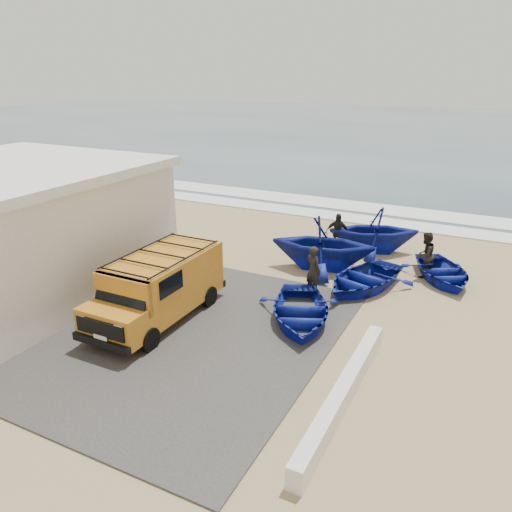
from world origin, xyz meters
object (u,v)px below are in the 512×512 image
at_px(boat_near_right, 363,279).
at_px(boat_mid_right, 442,272).
at_px(boat_near_left, 300,311).
at_px(fisherman_middle, 425,255).
at_px(building, 2,230).
at_px(boat_mid_left, 323,243).
at_px(boat_far_left, 374,230).
at_px(parapet, 344,393).
at_px(van, 159,285).
at_px(fisherman_front, 313,270).
at_px(fisherman_back, 337,233).

distance_m(boat_near_right, boat_mid_right, 3.13).
distance_m(boat_near_left, fisherman_middle, 6.14).
bearing_deg(fisherman_middle, boat_near_left, -4.37).
bearing_deg(fisherman_middle, building, -36.67).
relative_size(boat_mid_left, fisherman_middle, 2.28).
relative_size(boat_mid_left, boat_mid_right, 1.17).
bearing_deg(fisherman_middle, boat_near_right, -16.55).
xyz_separation_m(boat_mid_left, boat_far_left, (1.27, 2.79, -0.07)).
bearing_deg(parapet, boat_mid_right, 83.03).
xyz_separation_m(boat_far_left, fisherman_middle, (2.38, -1.82, -0.11)).
distance_m(building, van, 6.25).
bearing_deg(parapet, boat_mid_left, 113.12).
bearing_deg(boat_mid_left, fisherman_front, 179.93).
relative_size(boat_far_left, fisherman_front, 2.13).
bearing_deg(building, fisherman_back, 44.36).
distance_m(boat_mid_right, boat_far_left, 3.68).
bearing_deg(parapet, boat_far_left, 100.88).
relative_size(boat_far_left, fisherman_middle, 2.14).
bearing_deg(fisherman_front, fisherman_middle, -107.90).
xyz_separation_m(building, fisherman_middle, (12.86, 7.68, -1.30)).
height_order(building, fisherman_front, building).
xyz_separation_m(boat_mid_left, fisherman_middle, (3.65, 0.97, -0.18)).
relative_size(boat_near_left, fisherman_middle, 2.12).
xyz_separation_m(boat_mid_left, boat_mid_right, (4.34, 0.87, -0.69)).
relative_size(van, fisherman_back, 2.94).
relative_size(boat_mid_right, fisherman_middle, 1.95).
distance_m(van, fisherman_middle, 9.82).
bearing_deg(boat_far_left, fisherman_middle, 28.97).
bearing_deg(fisherman_front, boat_near_left, 126.43).
bearing_deg(van, parapet, -13.41).
distance_m(parapet, fisherman_front, 6.10).
bearing_deg(boat_near_right, building, -136.06).
relative_size(boat_near_left, boat_far_left, 0.99).
bearing_deg(parapet, boat_near_right, 101.63).
height_order(boat_near_left, boat_mid_left, boat_mid_left).
bearing_deg(boat_far_left, van, -49.28).
distance_m(fisherman_middle, fisherman_back, 3.96).
distance_m(parapet, boat_near_right, 6.71).
relative_size(boat_near_left, boat_mid_right, 1.09).
distance_m(building, boat_far_left, 14.20).
bearing_deg(boat_far_left, boat_mid_left, -48.04).
bearing_deg(fisherman_front, fisherman_back, -56.35).
xyz_separation_m(boat_mid_right, boat_far_left, (-3.07, 1.93, 0.62)).
relative_size(fisherman_front, fisherman_middle, 1.00).
height_order(parapet, fisherman_middle, fisherman_middle).
relative_size(fisherman_middle, fisherman_back, 1.04).
distance_m(boat_mid_left, fisherman_front, 2.38).
height_order(fisherman_middle, fisherman_back, fisherman_middle).
height_order(building, fisherman_back, building).
height_order(boat_mid_left, boat_mid_right, boat_mid_left).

